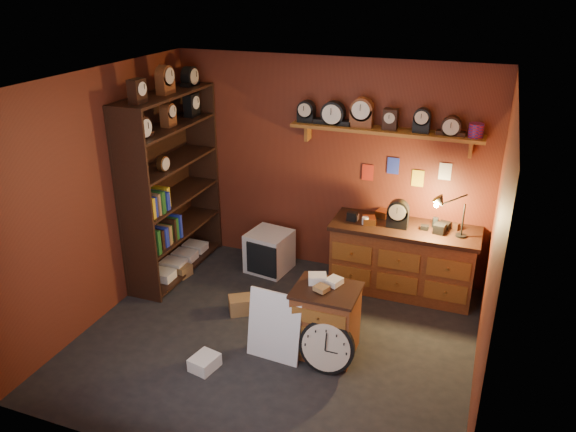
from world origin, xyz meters
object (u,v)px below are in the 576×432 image
Objects in this scene: low_cabinet at (326,318)px; big_round_clock at (327,347)px; workbench at (403,255)px; shelving_unit at (169,179)px.

big_round_clock is at bearing -69.92° from low_cabinet.
workbench reaches higher than low_cabinet.
big_round_clock is (0.10, -0.28, -0.13)m from low_cabinet.
workbench is 2.09× the size of low_cabinet.
low_cabinet is 1.49× the size of big_round_clock.
shelving_unit is 2.99m from workbench.
big_round_clock is at bearing -103.03° from workbench.
low_cabinet is at bearing -108.88° from workbench.
big_round_clock is (2.44, -1.27, -0.98)m from shelving_unit.
shelving_unit reaches higher than big_round_clock.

